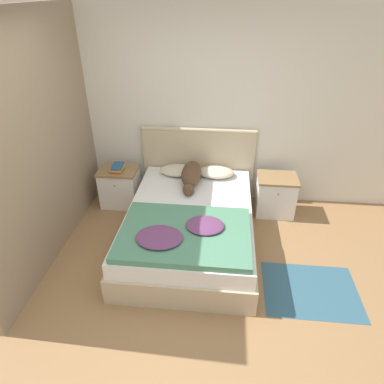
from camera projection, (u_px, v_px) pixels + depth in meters
name	position (u px, v px, depth m)	size (l,w,h in m)	color
ground_plane	(177.00, 305.00, 3.33)	(16.00, 16.00, 0.00)	#997047
wall_back	(198.00, 110.00, 4.49)	(9.00, 0.06, 2.55)	silver
wall_side_left	(51.00, 136.00, 3.71)	(0.06, 3.10, 2.55)	gray
bed	(190.00, 226.00, 4.06)	(1.47, 2.09, 0.48)	#C6B28E
headboard	(198.00, 163.00, 4.80)	(1.55, 0.06, 1.06)	#C6B28E
nightstand_left	(120.00, 187.00, 4.78)	(0.52, 0.43, 0.54)	white
nightstand_right	(275.00, 195.00, 4.58)	(0.52, 0.43, 0.54)	white
pillow_left	(178.00, 170.00, 4.63)	(0.49, 0.33, 0.11)	beige
pillow_right	(216.00, 172.00, 4.59)	(0.49, 0.33, 0.11)	beige
quilt	(184.00, 233.00, 3.47)	(1.33, 0.97, 0.11)	#4C8466
dog	(191.00, 175.00, 4.40)	(0.25, 0.81, 0.24)	brown
book_stack	(117.00, 168.00, 4.59)	(0.17, 0.23, 0.08)	#AD2D28
rug	(310.00, 290.00, 3.50)	(0.95, 0.75, 0.00)	#335B70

